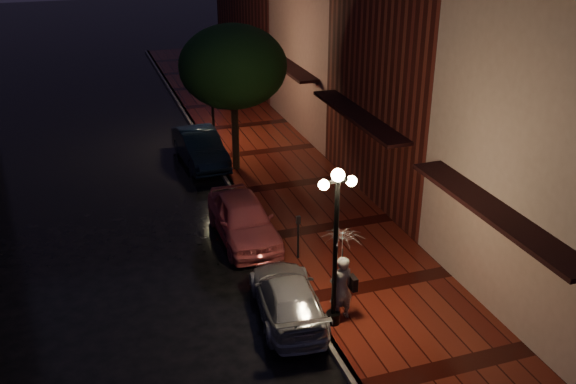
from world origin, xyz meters
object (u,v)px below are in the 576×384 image
object	(u,v)px
parking_meter	(298,233)
street_tree	(233,69)
pink_car	(243,219)
woman_with_umbrella	(342,262)
streetlamp_near	(336,239)
streetlamp_far	(212,91)
silver_car	(288,297)
navy_car	(200,147)

from	to	relation	value
parking_meter	street_tree	bearing A→B (deg)	94.77
pink_car	woman_with_umbrella	distance (m)	5.50
pink_car	parking_meter	xyz separation A→B (m)	(1.19, -1.97, 0.28)
streetlamp_near	streetlamp_far	xyz separation A→B (m)	(0.00, 14.00, 0.00)
streetlamp_far	street_tree	distance (m)	3.44
streetlamp_near	pink_car	bearing A→B (deg)	100.01
pink_car	street_tree	bearing A→B (deg)	77.62
silver_car	parking_meter	size ratio (longest dim) A/B	2.80
pink_car	navy_car	xyz separation A→B (m)	(0.00, 7.01, -0.02)
street_tree	parking_meter	bearing A→B (deg)	-90.12
pink_car	woman_with_umbrella	xyz separation A→B (m)	(1.20, -5.25, 1.12)
streetlamp_far	pink_car	bearing A→B (deg)	-96.29
street_tree	streetlamp_near	bearing A→B (deg)	-91.35
street_tree	navy_car	size ratio (longest dim) A/B	1.34
parking_meter	silver_car	bearing A→B (deg)	-110.17
silver_car	parking_meter	distance (m)	2.85
streetlamp_far	street_tree	bearing A→B (deg)	-85.09
streetlamp_far	silver_car	bearing A→B (deg)	-94.14
woman_with_umbrella	navy_car	bearing A→B (deg)	-91.56
streetlamp_near	streetlamp_far	world-z (taller)	same
streetlamp_near	woman_with_umbrella	distance (m)	0.81
streetlamp_far	navy_car	xyz separation A→B (m)	(-0.95, -1.61, -1.89)
streetlamp_far	woman_with_umbrella	size ratio (longest dim) A/B	1.68
streetlamp_far	parking_meter	xyz separation A→B (m)	(0.24, -10.59, -1.59)
pink_car	woman_with_umbrella	bearing A→B (deg)	-77.31
pink_car	silver_car	xyz separation A→B (m)	(0.00, -4.52, -0.16)
streetlamp_near	parking_meter	size ratio (longest dim) A/B	3.05
street_tree	parking_meter	world-z (taller)	street_tree
silver_car	pink_car	bearing A→B (deg)	-83.53
pink_car	navy_car	bearing A→B (deg)	89.77
navy_car	woman_with_umbrella	distance (m)	12.37
street_tree	woman_with_umbrella	xyz separation A→B (m)	(-0.01, -10.86, -2.40)
streetlamp_far	silver_car	world-z (taller)	streetlamp_far
streetlamp_far	pink_car	distance (m)	8.87
navy_car	parking_meter	world-z (taller)	parking_meter
woman_with_umbrella	silver_car	bearing A→B (deg)	-38.42
woman_with_umbrella	parking_meter	world-z (taller)	woman_with_umbrella
streetlamp_far	woman_with_umbrella	world-z (taller)	streetlamp_far
streetlamp_near	navy_car	distance (m)	12.57
pink_car	woman_with_umbrella	size ratio (longest dim) A/B	1.67
street_tree	navy_car	world-z (taller)	street_tree
silver_car	woman_with_umbrella	bearing A→B (deg)	155.22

